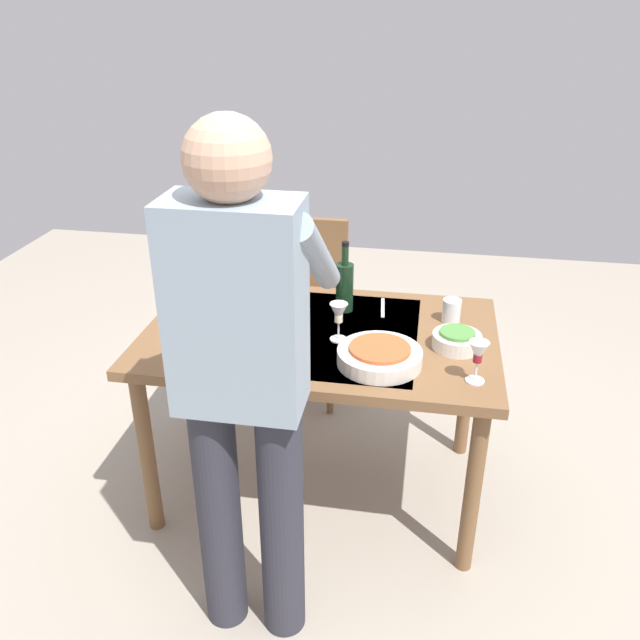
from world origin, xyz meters
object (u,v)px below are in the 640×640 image
water_cup_far_left (452,311)px  side_bowl_salad (457,340)px  dining_table (320,351)px  wine_glass_left (339,315)px  serving_bowl_pasta (380,356)px  wine_bottle (345,285)px  water_cup_near_right (265,361)px  water_cup_near_left (261,292)px  person_server (243,375)px  chair_near (306,297)px  dinner_plate_far (216,294)px  dinner_plate_near (271,342)px  wine_glass_right (478,354)px

water_cup_far_left → side_bowl_salad: 0.22m
dining_table → wine_glass_left: (-0.08, 0.05, 0.19)m
water_cup_far_left → serving_bowl_pasta: bearing=56.9°
side_bowl_salad → water_cup_far_left: bearing=-85.0°
wine_bottle → water_cup_near_right: bearing=70.5°
water_cup_near_left → water_cup_near_right: water_cup_near_right is taller
person_server → side_bowl_salad: person_server is taller
water_cup_near_left → chair_near: bearing=-97.8°
dinner_plate_far → serving_bowl_pasta: bearing=148.4°
dining_table → side_bowl_salad: 0.53m
chair_near → person_server: size_ratio=0.54×
wine_bottle → serving_bowl_pasta: 0.46m
serving_bowl_pasta → side_bowl_salad: 0.32m
dining_table → side_bowl_salad: size_ratio=7.54×
wine_glass_left → water_cup_near_right: size_ratio=1.48×
water_cup_near_right → side_bowl_salad: water_cup_near_right is taller
side_bowl_salad → dinner_plate_near: side_bowl_salad is taller
wine_bottle → wine_glass_right: 0.70m
chair_near → serving_bowl_pasta: chair_near is taller
serving_bowl_pasta → water_cup_near_left: bearing=-38.6°
wine_bottle → serving_bowl_pasta: wine_bottle is taller
chair_near → wine_glass_right: 1.37m
dining_table → wine_glass_left: 0.21m
water_cup_near_right → side_bowl_salad: size_ratio=0.57×
dinner_plate_far → water_cup_far_left: bearing=175.5°
serving_bowl_pasta → dinner_plate_far: serving_bowl_pasta is taller
serving_bowl_pasta → side_bowl_salad: same height
chair_near → wine_bottle: wine_bottle is taller
wine_bottle → serving_bowl_pasta: size_ratio=0.99×
wine_bottle → serving_bowl_pasta: (-0.18, 0.42, -0.08)m
wine_glass_left → water_cup_near_right: wine_glass_left is taller
wine_glass_left → water_cup_near_right: bearing=53.9°
dining_table → side_bowl_salad: (-0.52, 0.04, 0.12)m
wine_bottle → wine_glass_left: wine_bottle is taller
water_cup_far_left → serving_bowl_pasta: (0.25, 0.38, -0.01)m
water_cup_near_right → chair_near: bearing=-85.8°
dining_table → person_server: person_server is taller
chair_near → water_cup_far_left: 0.99m
dining_table → water_cup_far_left: (-0.50, -0.18, 0.13)m
person_server → serving_bowl_pasta: 0.62m
water_cup_near_left → dinner_plate_far: water_cup_near_left is taller
water_cup_near_right → water_cup_far_left: water_cup_near_right is taller
person_server → wine_glass_right: (-0.68, -0.42, -0.10)m
water_cup_far_left → dinner_plate_far: (1.00, -0.08, -0.04)m
wine_glass_left → dinner_plate_near: size_ratio=0.66×
wine_glass_left → dining_table: bearing=-34.4°
wine_glass_right → serving_bowl_pasta: size_ratio=0.50×
wine_glass_left → serving_bowl_pasta: size_ratio=0.50×
water_cup_far_left → dinner_plate_far: bearing=-4.5°
wine_glass_left → water_cup_far_left: size_ratio=1.62×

